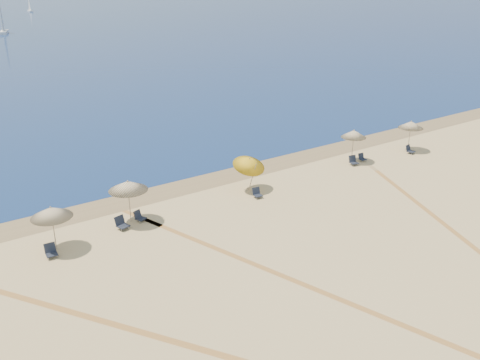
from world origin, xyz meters
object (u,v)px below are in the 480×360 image
at_px(chair_8, 410,150).
at_px(chair_4, 139,216).
at_px(umbrella_4, 354,134).
at_px(chair_5, 257,193).
at_px(umbrella_2, 128,186).
at_px(chair_3, 121,223).
at_px(chair_2, 51,251).
at_px(sailboat_2, 2,22).
at_px(umbrella_1, 51,212).
at_px(chair_7, 362,158).
at_px(chair_6, 353,161).
at_px(umbrella_3, 250,163).
at_px(sailboat_0, 29,5).
at_px(umbrella_5, 411,125).

bearing_deg(chair_8, chair_4, 167.02).
xyz_separation_m(umbrella_4, chair_5, (-10.13, -1.40, -1.93)).
relative_size(umbrella_2, chair_4, 3.45).
height_order(umbrella_4, chair_3, umbrella_4).
xyz_separation_m(umbrella_2, chair_5, (8.24, -1.36, -2.01)).
relative_size(umbrella_2, chair_2, 3.74).
relative_size(umbrella_2, chair_5, 3.89).
relative_size(chair_4, chair_5, 1.13).
height_order(umbrella_2, sailboat_2, sailboat_2).
bearing_deg(umbrella_4, umbrella_1, -177.92).
bearing_deg(chair_7, chair_6, -163.01).
height_order(umbrella_2, umbrella_4, umbrella_2).
distance_m(umbrella_3, chair_8, 15.23).
xyz_separation_m(chair_7, sailboat_0, (18.94, 173.91, 1.81)).
bearing_deg(umbrella_4, umbrella_3, -179.19).
bearing_deg(umbrella_5, sailboat_0, 85.44).
xyz_separation_m(umbrella_2, chair_4, (0.46, -0.19, -2.01)).
xyz_separation_m(umbrella_2, chair_3, (-0.80, -0.53, -1.97)).
distance_m(umbrella_1, chair_5, 12.99).
bearing_deg(sailboat_2, chair_6, -70.26).
bearing_deg(umbrella_3, sailboat_2, 86.27).
relative_size(umbrella_2, chair_7, 4.21).
bearing_deg(chair_4, umbrella_4, -22.25).
bearing_deg(umbrella_5, umbrella_4, 172.51).
height_order(chair_4, sailboat_0, sailboat_0).
bearing_deg(umbrella_5, umbrella_2, 178.30).
xyz_separation_m(chair_2, chair_4, (5.50, 1.22, -0.03)).
bearing_deg(sailboat_0, umbrella_2, -98.50).
xyz_separation_m(umbrella_2, chair_6, (17.90, -0.57, -1.98)).
bearing_deg(chair_4, umbrella_1, 163.75).
height_order(chair_2, chair_3, chair_3).
xyz_separation_m(chair_5, chair_8, (15.37, 0.08, 0.02)).
relative_size(umbrella_1, chair_2, 3.56).
relative_size(chair_4, sailboat_0, 0.11).
bearing_deg(umbrella_2, umbrella_3, -0.65).
bearing_deg(chair_8, umbrella_2, 166.60).
distance_m(umbrella_4, chair_6, 2.05).
distance_m(chair_3, chair_6, 18.70).
xyz_separation_m(chair_3, chair_8, (24.41, -0.74, -0.03)).
relative_size(chair_4, chair_7, 1.22).
height_order(umbrella_1, chair_3, umbrella_1).
xyz_separation_m(chair_5, sailboat_2, (7.30, 108.87, 2.21)).
relative_size(chair_4, sailboat_2, 0.09).
relative_size(chair_3, chair_4, 1.10).
distance_m(umbrella_3, chair_3, 9.47).
distance_m(chair_3, sailboat_2, 109.29).
height_order(chair_4, chair_5, chair_5).
relative_size(chair_3, sailboat_2, 0.10).
distance_m(umbrella_2, chair_8, 23.73).
distance_m(umbrella_4, sailboat_0, 174.61).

